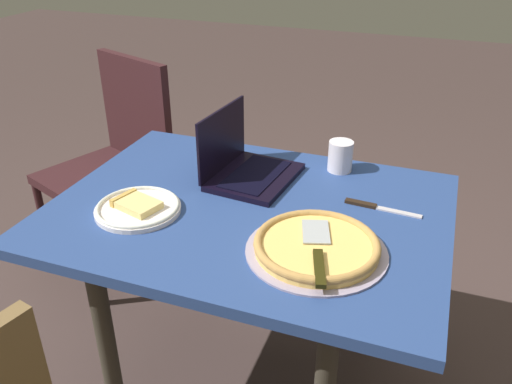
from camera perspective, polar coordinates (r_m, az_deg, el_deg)
name	(u,v)px	position (r m, az deg, el deg)	size (l,w,h in m)	color
ground_plane	(250,379)	(2.01, -0.64, -19.49)	(12.00, 12.00, 0.00)	#433331
dining_table	(249,232)	(1.60, -0.76, -4.33)	(1.15, 0.86, 0.71)	navy
laptop	(245,165)	(1.71, -1.21, 2.95)	(0.27, 0.32, 0.22)	black
pizza_plate	(138,207)	(1.57, -12.66, -1.64)	(0.25, 0.25, 0.04)	white
pizza_tray	(317,246)	(1.36, 6.55, -5.83)	(0.37, 0.37, 0.04)	#9D92AA
table_knife	(375,207)	(1.59, 12.69, -1.56)	(0.23, 0.04, 0.01)	silver
drink_cup	(340,156)	(1.77, 9.10, 3.88)	(0.08, 0.08, 0.10)	white
chair_far	(118,155)	(2.40, -14.72, 3.88)	(0.59, 0.59, 0.94)	#35191C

